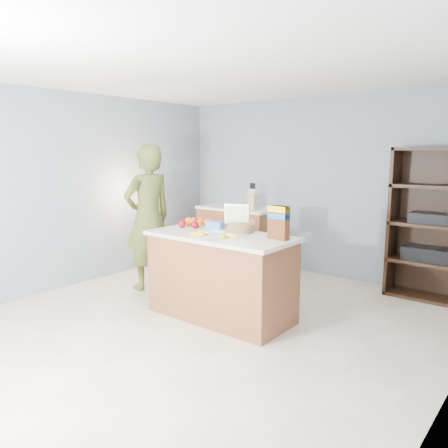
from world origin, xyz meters
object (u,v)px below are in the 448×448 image
Objects in this scene: tv at (237,215)px; counter_peninsula at (221,279)px; cereal_box at (279,220)px; shelving_unit at (431,227)px; person at (148,218)px.

counter_peninsula is at bearing -83.05° from tv.
counter_peninsula is 0.92m from cereal_box.
shelving_unit is 2.14m from cereal_box.
shelving_unit is 6.38× the size of tv.
cereal_box is (1.98, -0.08, 0.17)m from person.
shelving_unit reaches higher than tv.
tv is at bearing 96.95° from counter_peninsula.
tv is (-1.59, -1.72, 0.19)m from shelving_unit.
person is 1.99m from cereal_box.
person is at bearing 170.80° from counter_peninsula.
person is (-2.93, -1.83, 0.05)m from shelving_unit.
tv is 0.68m from cereal_box.
tv is (-0.04, 0.32, 0.64)m from counter_peninsula.
cereal_box is at bearing -16.08° from tv.
cereal_box is (-0.94, -1.91, 0.23)m from shelving_unit.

